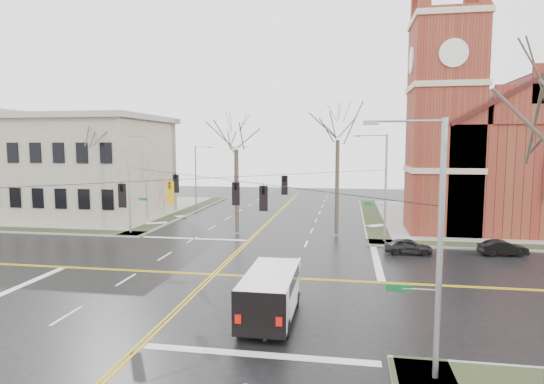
% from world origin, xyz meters
% --- Properties ---
extents(ground, '(120.00, 120.00, 0.00)m').
position_xyz_m(ground, '(0.00, 0.00, 0.00)').
color(ground, black).
rests_on(ground, ground).
extents(sidewalks, '(80.00, 80.00, 0.17)m').
position_xyz_m(sidewalks, '(0.00, 0.00, 0.08)').
color(sidewalks, gray).
rests_on(sidewalks, ground).
extents(road_markings, '(100.00, 100.00, 0.01)m').
position_xyz_m(road_markings, '(0.00, 0.00, 0.01)').
color(road_markings, gold).
rests_on(road_markings, ground).
extents(church, '(24.28, 27.48, 27.50)m').
position_xyz_m(church, '(24.76, 24.78, 8.43)').
color(church, maroon).
rests_on(church, ground).
extents(civic_building_a, '(18.00, 14.00, 11.00)m').
position_xyz_m(civic_building_a, '(-22.00, 20.00, 5.50)').
color(civic_building_a, gray).
rests_on(civic_building_a, ground).
extents(signal_pole_ne, '(2.75, 0.22, 9.00)m').
position_xyz_m(signal_pole_ne, '(11.32, 11.50, 4.95)').
color(signal_pole_ne, gray).
rests_on(signal_pole_ne, ground).
extents(signal_pole_nw, '(2.75, 0.22, 9.00)m').
position_xyz_m(signal_pole_nw, '(-11.32, 11.50, 4.95)').
color(signal_pole_nw, gray).
rests_on(signal_pole_nw, ground).
extents(signal_pole_se, '(2.75, 0.22, 9.00)m').
position_xyz_m(signal_pole_se, '(11.32, -11.50, 4.95)').
color(signal_pole_se, gray).
rests_on(signal_pole_se, ground).
extents(span_wires, '(23.02, 23.02, 0.03)m').
position_xyz_m(span_wires, '(0.00, 0.00, 6.20)').
color(span_wires, black).
rests_on(span_wires, ground).
extents(traffic_signals, '(8.21, 8.26, 1.30)m').
position_xyz_m(traffic_signals, '(-0.00, -0.67, 5.45)').
color(traffic_signals, black).
rests_on(traffic_signals, ground).
extents(streetlight_north_a, '(2.30, 0.20, 8.00)m').
position_xyz_m(streetlight_north_a, '(-10.65, 28.00, 4.47)').
color(streetlight_north_a, gray).
rests_on(streetlight_north_a, ground).
extents(streetlight_north_b, '(2.30, 0.20, 8.00)m').
position_xyz_m(streetlight_north_b, '(-10.65, 48.00, 4.47)').
color(streetlight_north_b, gray).
rests_on(streetlight_north_b, ground).
extents(cargo_van, '(2.33, 5.95, 2.25)m').
position_xyz_m(cargo_van, '(4.84, -6.52, 1.33)').
color(cargo_van, white).
rests_on(cargo_van, ground).
extents(parked_car_a, '(3.56, 1.49, 1.20)m').
position_xyz_m(parked_car_a, '(12.96, 7.72, 0.60)').
color(parked_car_a, black).
rests_on(parked_car_a, ground).
extents(parked_car_b, '(3.59, 1.73, 1.14)m').
position_xyz_m(parked_car_b, '(19.94, 8.47, 0.57)').
color(parked_car_b, black).
rests_on(parked_car_b, ground).
extents(tree_nw_far, '(4.00, 4.00, 12.04)m').
position_xyz_m(tree_nw_far, '(-15.46, 13.79, 8.71)').
color(tree_nw_far, '#362A22').
rests_on(tree_nw_far, ground).
extents(tree_nw_near, '(4.00, 4.00, 11.53)m').
position_xyz_m(tree_nw_near, '(-1.79, 13.44, 8.34)').
color(tree_nw_near, '#362A22').
rests_on(tree_nw_near, ground).
extents(tree_ne, '(4.00, 4.00, 12.83)m').
position_xyz_m(tree_ne, '(7.40, 14.10, 9.27)').
color(tree_ne, '#362A22').
rests_on(tree_ne, ground).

